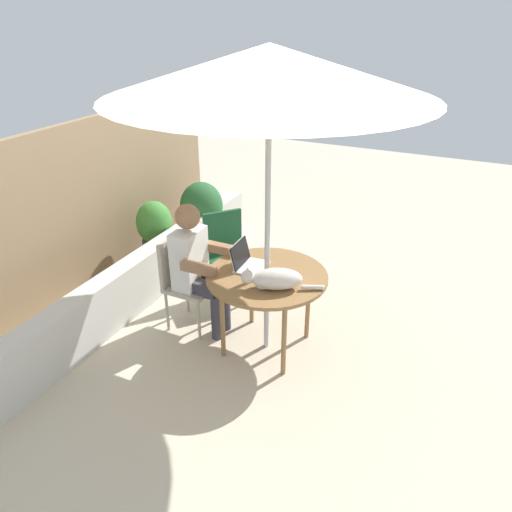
{
  "coord_description": "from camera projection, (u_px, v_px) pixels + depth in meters",
  "views": [
    {
      "loc": [
        -3.23,
        -1.44,
        2.72
      ],
      "look_at": [
        0.0,
        0.1,
        0.88
      ],
      "focal_mm": 34.5,
      "sensor_mm": 36.0,
      "label": 1
    }
  ],
  "objects": [
    {
      "name": "planter_wall_low",
      "position": [
        134.0,
        285.0,
        4.81
      ],
      "size": [
        4.29,
        0.2,
        0.54
      ],
      "primitive_type": "cube",
      "color": "beige",
      "rests_on": "ground"
    },
    {
      "name": "ground_plane",
      "position": [
        266.0,
        345.0,
        4.39
      ],
      "size": [
        14.0,
        14.0,
        0.0
      ],
      "primitive_type": "plane",
      "color": "beige"
    },
    {
      "name": "patio_table",
      "position": [
        267.0,
        281.0,
        4.09
      ],
      "size": [
        1.01,
        1.01,
        0.73
      ],
      "color": "olive",
      "rests_on": "ground"
    },
    {
      "name": "patio_umbrella",
      "position": [
        269.0,
        71.0,
        3.33
      ],
      "size": [
        2.35,
        2.35,
        2.49
      ],
      "color": "#B7B7BC",
      "rests_on": "ground"
    },
    {
      "name": "chair_empty",
      "position": [
        226.0,
        248.0,
        4.97
      ],
      "size": [
        0.56,
        0.56,
        0.88
      ],
      "color": "#194C2D",
      "rests_on": "ground"
    },
    {
      "name": "cat",
      "position": [
        274.0,
        279.0,
        3.82
      ],
      "size": [
        0.35,
        0.61,
        0.17
      ],
      "color": "silver",
      "rests_on": "patio_table"
    },
    {
      "name": "potted_plant_near_fence",
      "position": [
        202.0,
        214.0,
        5.91
      ],
      "size": [
        0.51,
        0.51,
        0.86
      ],
      "color": "#9E5138",
      "rests_on": "ground"
    },
    {
      "name": "potted_plant_by_chair",
      "position": [
        155.0,
        232.0,
        5.5
      ],
      "size": [
        0.4,
        0.4,
        0.8
      ],
      "color": "#595654",
      "rests_on": "ground"
    },
    {
      "name": "laptop",
      "position": [
        246.0,
        260.0,
        4.15
      ],
      "size": [
        0.31,
        0.26,
        0.21
      ],
      "color": "silver",
      "rests_on": "patio_table"
    },
    {
      "name": "chair_occupied",
      "position": [
        183.0,
        275.0,
        4.47
      ],
      "size": [
        0.4,
        0.4,
        0.88
      ],
      "color": "#B2A899",
      "rests_on": "ground"
    },
    {
      "name": "fence_back",
      "position": [
        68.0,
        216.0,
        4.81
      ],
      "size": [
        4.77,
        0.08,
        1.74
      ],
      "primitive_type": "cube",
      "color": "#937756",
      "rests_on": "ground"
    },
    {
      "name": "person_seated",
      "position": [
        197.0,
        262.0,
        4.34
      ],
      "size": [
        0.48,
        0.48,
        1.22
      ],
      "color": "white",
      "rests_on": "ground"
    }
  ]
}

